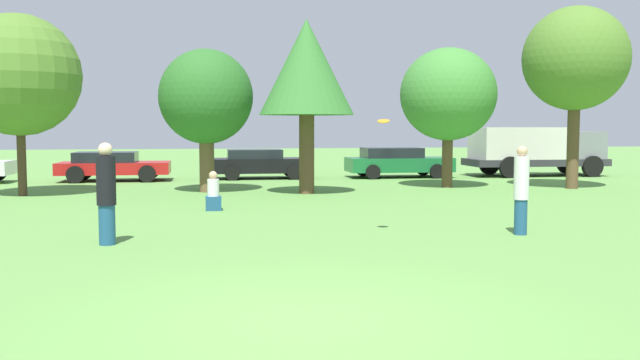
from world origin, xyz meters
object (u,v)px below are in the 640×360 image
(bystander_sitting, at_px, (213,194))
(tree_4, at_px, (448,95))
(person_thrower, at_px, (106,193))
(parked_car_black, at_px, (260,163))
(delivery_truck_grey, at_px, (535,148))
(tree_1, at_px, (19,75))
(frisbee, at_px, (383,121))
(tree_5, at_px, (575,59))
(parked_car_green, at_px, (397,162))
(person_catcher, at_px, (521,189))
(parked_car_red, at_px, (112,165))
(tree_2, at_px, (206,98))
(tree_3, at_px, (307,69))

(bystander_sitting, xyz_separation_m, tree_4, (8.22, 5.41, 2.83))
(person_thrower, relative_size, parked_car_black, 0.46)
(delivery_truck_grey, bearing_deg, tree_1, -164.01)
(frisbee, height_order, delivery_truck_grey, frisbee)
(tree_1, height_order, parked_car_black, tree_1)
(bystander_sitting, height_order, tree_1, tree_1)
(tree_5, relative_size, parked_car_green, 1.42)
(parked_car_green, xyz_separation_m, delivery_truck_grey, (6.15, -0.11, 0.55))
(person_catcher, distance_m, parked_car_green, 15.45)
(person_thrower, bearing_deg, tree_4, 46.30)
(frisbee, xyz_separation_m, bystander_sitting, (-3.23, 4.63, -1.83))
(tree_5, bearing_deg, person_thrower, -147.55)
(tree_1, relative_size, parked_car_black, 1.38)
(person_catcher, height_order, bystander_sitting, person_catcher)
(parked_car_black, bearing_deg, person_thrower, -104.24)
(person_thrower, height_order, parked_car_red, person_thrower)
(tree_2, distance_m, parked_car_black, 6.40)
(tree_3, height_order, parked_car_red, tree_3)
(person_thrower, relative_size, person_catcher, 1.05)
(parked_car_green, bearing_deg, bystander_sitting, -126.70)
(person_catcher, xyz_separation_m, parked_car_red, (-9.72, 15.33, -0.28))
(frisbee, relative_size, tree_2, 0.05)
(person_catcher, relative_size, parked_car_black, 0.44)
(tree_3, bearing_deg, person_thrower, -119.28)
(tree_5, xyz_separation_m, parked_car_red, (-16.10, 6.09, -3.80))
(tree_2, xyz_separation_m, tree_3, (3.14, -1.06, 0.88))
(person_thrower, height_order, frisbee, frisbee)
(bystander_sitting, distance_m, delivery_truck_grey, 17.32)
(tree_4, bearing_deg, person_thrower, -134.81)
(frisbee, xyz_separation_m, delivery_truck_grey, (10.73, 14.85, -1.03))
(person_thrower, bearing_deg, parked_car_green, 58.30)
(tree_3, distance_m, parked_car_red, 9.84)
(frisbee, relative_size, tree_5, 0.04)
(parked_car_black, height_order, delivery_truck_grey, delivery_truck_grey)
(tree_5, relative_size, delivery_truck_grey, 1.04)
(person_catcher, bearing_deg, tree_2, -57.87)
(tree_4, height_order, tree_5, tree_5)
(frisbee, height_order, tree_5, tree_5)
(tree_5, bearing_deg, frisbee, -135.73)
(person_thrower, height_order, parked_car_black, person_thrower)
(person_catcher, relative_size, tree_3, 0.32)
(person_thrower, relative_size, tree_5, 0.30)
(tree_4, distance_m, parked_car_black, 8.46)
(bystander_sitting, relative_size, tree_5, 0.16)
(person_thrower, bearing_deg, tree_2, 80.63)
(parked_car_green, height_order, delivery_truck_grey, delivery_truck_grey)
(parked_car_green, bearing_deg, person_catcher, -96.55)
(parked_car_red, distance_m, parked_car_black, 5.85)
(frisbee, xyz_separation_m, tree_5, (9.09, 8.86, 2.18))
(bystander_sitting, relative_size, delivery_truck_grey, 0.17)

